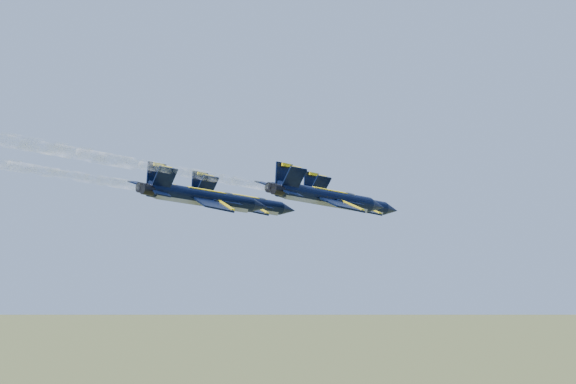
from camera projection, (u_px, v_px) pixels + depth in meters
The scene contains 4 objects.
jet_lead at pixel (349, 202), 113.98m from camera, with size 12.73×17.83×5.03m.
jet_left at pixel (241, 202), 113.34m from camera, with size 12.73×17.83×5.03m.
jet_right at pixel (328, 197), 99.89m from camera, with size 12.73×17.83×5.03m.
jet_slot at pixel (204, 197), 99.76m from camera, with size 12.73×17.83×5.03m.
Camera 1 is at (52.75, -90.37, 89.57)m, focal length 55.00 mm.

